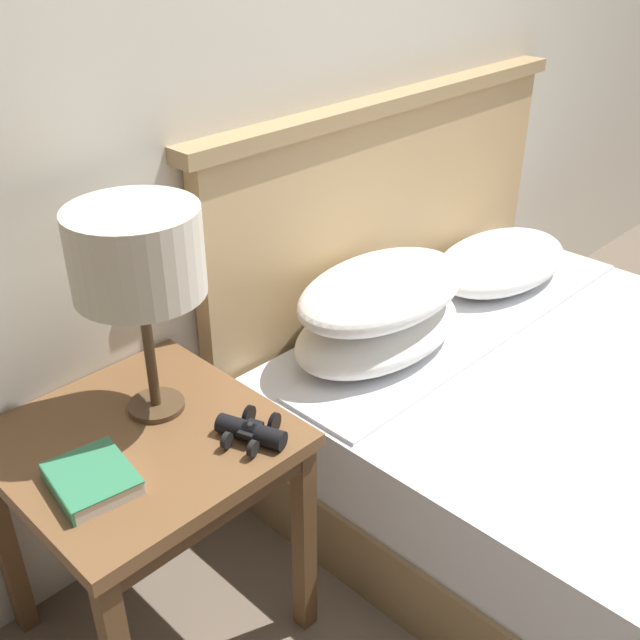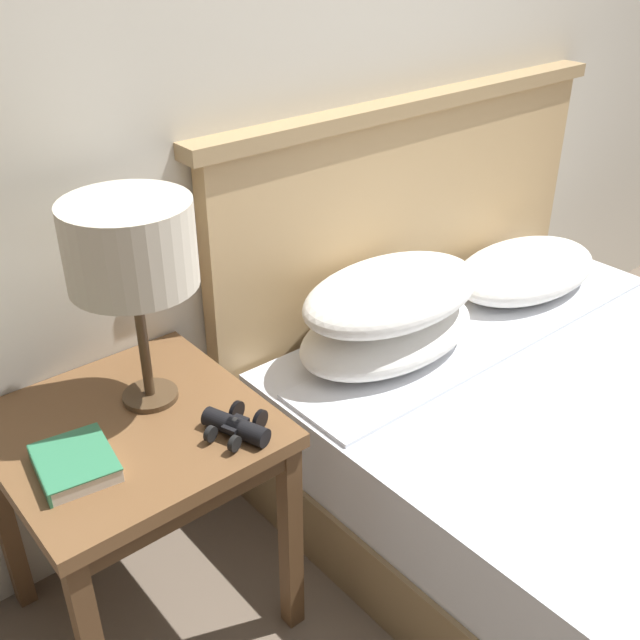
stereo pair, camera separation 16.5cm
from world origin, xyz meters
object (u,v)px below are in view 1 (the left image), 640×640
at_px(bed, 601,437).
at_px(book_on_nightstand, 91,480).
at_px(table_lamp, 137,256).
at_px(nightstand, 143,464).
at_px(binoculars_pair, 251,431).

distance_m(bed, book_on_nightstand, 1.45).
xyz_separation_m(bed, table_lamp, (-1.06, 0.64, 0.72)).
xyz_separation_m(nightstand, binoculars_pair, (0.16, -0.19, 0.10)).
relative_size(nightstand, binoculars_pair, 3.74).
relative_size(table_lamp, book_on_nightstand, 2.48).
bearing_deg(table_lamp, binoculars_pair, -72.33).
bearing_deg(binoculars_pair, nightstand, 131.04).
distance_m(bed, binoculars_pair, 1.12).
bearing_deg(bed, book_on_nightstand, 158.72).
xyz_separation_m(nightstand, table_lamp, (0.09, 0.06, 0.47)).
distance_m(bed, table_lamp, 1.43).
xyz_separation_m(bed, book_on_nightstand, (-1.31, 0.51, 0.36)).
bearing_deg(table_lamp, bed, -30.93).
height_order(bed, table_lamp, bed).
bearing_deg(book_on_nightstand, bed, -21.28).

